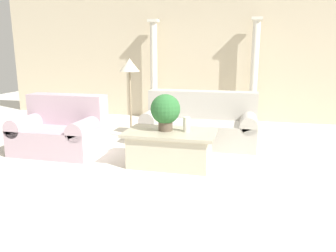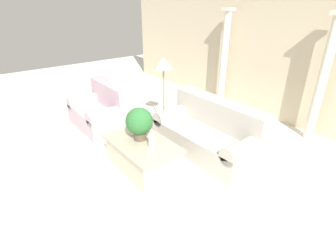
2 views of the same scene
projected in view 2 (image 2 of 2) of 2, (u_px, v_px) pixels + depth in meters
ground_plane at (156, 159)px, 4.47m from camera, size 16.00×16.00×0.00m
wall_back at (274, 45)px, 5.50m from camera, size 10.00×0.06×3.20m
sofa_long at (209, 132)px, 4.61m from camera, size 1.94×0.92×0.89m
loveseat at (103, 110)px, 5.53m from camera, size 1.31×0.92×0.89m
coffee_table at (142, 155)px, 4.12m from camera, size 1.26×0.75×0.49m
potted_plant at (139, 122)px, 3.96m from camera, size 0.42×0.42×0.52m
pillar_candle at (152, 140)px, 3.84m from camera, size 0.10×0.10×0.21m
floor_lamp at (163, 68)px, 5.10m from camera, size 0.36×0.36×1.46m
column_left at (224, 59)px, 6.27m from camera, size 0.23×0.23×2.29m
column_right at (322, 79)px, 4.66m from camera, size 0.23×0.23×2.29m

